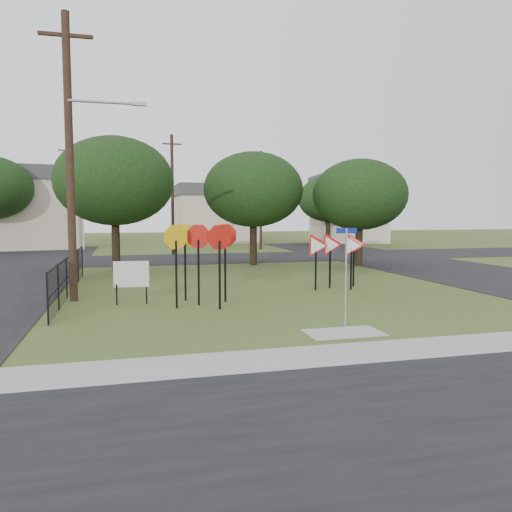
{
  "coord_description": "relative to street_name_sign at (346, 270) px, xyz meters",
  "views": [
    {
      "loc": [
        -5.45,
        -14.19,
        3.12
      ],
      "look_at": [
        -0.96,
        3.0,
        1.6
      ],
      "focal_mm": 35.0,
      "sensor_mm": 36.0,
      "label": 1
    }
  ],
  "objects": [
    {
      "name": "ground",
      "position": [
        -0.33,
        1.76,
        -1.58
      ],
      "size": [
        140.0,
        140.0,
        0.0
      ],
      "primitive_type": "plane",
      "color": "#3A4F1D"
    },
    {
      "name": "sidewalk",
      "position": [
        -0.33,
        -2.44,
        -1.57
      ],
      "size": [
        30.0,
        1.6,
        0.02
      ],
      "primitive_type": "cube",
      "color": "gray",
      "rests_on": "ground"
    },
    {
      "name": "planting_strip",
      "position": [
        -0.33,
        -3.64,
        -1.57
      ],
      "size": [
        30.0,
        0.8,
        0.02
      ],
      "primitive_type": "cube",
      "color": "#3A4F1D",
      "rests_on": "ground"
    },
    {
      "name": "street_right",
      "position": [
        11.67,
        11.76,
        -1.57
      ],
      "size": [
        8.0,
        50.0,
        0.02
      ],
      "primitive_type": "cube",
      "color": "black",
      "rests_on": "ground"
    },
    {
      "name": "street_far",
      "position": [
        -0.33,
        21.76,
        -1.57
      ],
      "size": [
        60.0,
        8.0,
        0.02
      ],
      "primitive_type": "cube",
      "color": "black",
      "rests_on": "ground"
    },
    {
      "name": "curb_pad",
      "position": [
        -0.33,
        -0.64,
        -1.57
      ],
      "size": [
        2.0,
        1.2,
        0.02
      ],
      "primitive_type": "cube",
      "color": "gray",
      "rests_on": "ground"
    },
    {
      "name": "street_name_sign",
      "position": [
        0.0,
        0.0,
        0.0
      ],
      "size": [
        0.56,
        0.13,
        2.73
      ],
      "color": "#9C9FA5",
      "rests_on": "ground"
    },
    {
      "name": "stop_sign_cluster",
      "position": [
        -3.34,
        4.35,
        0.45
      ],
      "size": [
        2.63,
        2.08,
        2.78
      ],
      "color": "black",
      "rests_on": "ground"
    },
    {
      "name": "yield_sign_cluster",
      "position": [
        2.59,
        6.89,
        0.13
      ],
      "size": [
        2.95,
        2.07,
        2.32
      ],
      "color": "black",
      "rests_on": "ground"
    },
    {
      "name": "info_board",
      "position": [
        -5.64,
        5.06,
        -0.59
      ],
      "size": [
        1.19,
        0.16,
        1.49
      ],
      "color": "black",
      "rests_on": "ground"
    },
    {
      "name": "utility_pole_main",
      "position": [
        -7.57,
        6.25,
        3.63
      ],
      "size": [
        3.55,
        0.33,
        10.0
      ],
      "color": "#3B261B",
      "rests_on": "ground"
    },
    {
      "name": "far_pole_a",
      "position": [
        -2.33,
        25.76,
        3.02
      ],
      "size": [
        1.4,
        0.24,
        9.0
      ],
      "color": "#3B261B",
      "rests_on": "ground"
    },
    {
      "name": "far_pole_b",
      "position": [
        5.67,
        29.76,
        2.77
      ],
      "size": [
        1.4,
        0.24,
        8.5
      ],
      "color": "#3B261B",
      "rests_on": "ground"
    },
    {
      "name": "far_pole_c",
      "position": [
        -10.33,
        31.76,
        3.02
      ],
      "size": [
        1.4,
        0.24,
        9.0
      ],
      "color": "#3B261B",
      "rests_on": "ground"
    },
    {
      "name": "fence_run",
      "position": [
        -7.93,
        8.01,
        -0.8
      ],
      "size": [
        0.05,
        11.55,
        1.5
      ],
      "color": "black",
      "rests_on": "ground"
    },
    {
      "name": "house_left",
      "position": [
        -14.33,
        35.76,
        2.07
      ],
      "size": [
        10.58,
        8.88,
        7.2
      ],
      "color": "beige",
      "rests_on": "ground"
    },
    {
      "name": "house_mid",
      "position": [
        3.67,
        41.76,
        1.57
      ],
      "size": [
        8.4,
        8.4,
        6.2
      ],
      "color": "beige",
      "rests_on": "ground"
    },
    {
      "name": "house_right",
      "position": [
        17.67,
        37.76,
        2.07
      ],
      "size": [
        8.3,
        8.3,
        7.2
      ],
      "color": "beige",
      "rests_on": "ground"
    },
    {
      "name": "tree_near_left",
      "position": [
        -6.33,
        15.76,
        3.28
      ],
      "size": [
        6.4,
        6.4,
        7.27
      ],
      "color": "black",
      "rests_on": "ground"
    },
    {
      "name": "tree_near_mid",
      "position": [
        1.67,
        16.76,
        2.96
      ],
      "size": [
        6.0,
        6.0,
        6.8
      ],
      "color": "black",
      "rests_on": "ground"
    },
    {
      "name": "tree_near_right",
      "position": [
        7.67,
        14.76,
        2.64
      ],
      "size": [
        5.6,
        5.6,
        6.33
      ],
      "color": "black",
      "rests_on": "ground"
    },
    {
      "name": "tree_far_right",
      "position": [
        13.67,
        33.76,
        2.96
      ],
      "size": [
        6.0,
        6.0,
        6.8
      ],
      "color": "black",
      "rests_on": "ground"
    }
  ]
}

